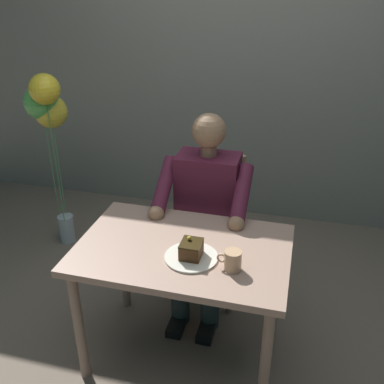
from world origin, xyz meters
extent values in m
plane|color=#766657|center=(0.00, 0.00, 0.00)|extent=(14.00, 14.00, 0.00)
cube|color=gray|center=(0.00, -1.74, 1.50)|extent=(6.40, 0.12, 3.00)
cube|color=tan|center=(0.00, 0.00, 0.68)|extent=(1.03, 0.68, 0.04)
cylinder|color=gray|center=(-0.46, 0.28, 0.34)|extent=(0.05, 0.05, 0.68)
cylinder|color=gray|center=(0.46, 0.28, 0.34)|extent=(0.05, 0.05, 0.68)
cylinder|color=gray|center=(-0.46, -0.28, 0.34)|extent=(0.05, 0.05, 0.68)
cylinder|color=gray|center=(0.46, -0.28, 0.34)|extent=(0.05, 0.05, 0.68)
cube|color=#A17A60|center=(0.00, -0.56, 0.43)|extent=(0.42, 0.42, 0.04)
cube|color=#A17A60|center=(0.00, -0.75, 0.68)|extent=(0.38, 0.04, 0.45)
cylinder|color=#A17A60|center=(-0.18, -0.38, 0.22)|extent=(0.04, 0.04, 0.43)
cylinder|color=#A17A60|center=(0.18, -0.38, 0.22)|extent=(0.04, 0.04, 0.43)
cylinder|color=#A17A60|center=(-0.18, -0.74, 0.22)|extent=(0.04, 0.04, 0.43)
cylinder|color=#A17A60|center=(0.18, -0.74, 0.22)|extent=(0.04, 0.04, 0.43)
cube|color=#531A2F|center=(0.00, -0.54, 0.71)|extent=(0.36, 0.22, 0.52)
sphere|color=#956F50|center=(0.00, -0.54, 1.12)|extent=(0.19, 0.19, 0.19)
cylinder|color=#956F50|center=(0.00, -0.54, 1.00)|extent=(0.09, 0.09, 0.06)
cylinder|color=#531A2F|center=(-0.22, -0.40, 0.83)|extent=(0.08, 0.33, 0.26)
sphere|color=#956F50|center=(-0.22, -0.24, 0.72)|extent=(0.09, 0.09, 0.09)
cylinder|color=#531A2F|center=(0.22, -0.40, 0.83)|extent=(0.08, 0.33, 0.26)
sphere|color=#956F50|center=(0.22, -0.24, 0.72)|extent=(0.09, 0.09, 0.09)
cylinder|color=#273533|center=(-0.09, -0.42, 0.43)|extent=(0.13, 0.38, 0.14)
cylinder|color=#273533|center=(0.09, -0.42, 0.43)|extent=(0.13, 0.38, 0.14)
cylinder|color=#273533|center=(-0.09, -0.24, 0.21)|extent=(0.11, 0.11, 0.41)
cube|color=black|center=(-0.09, -0.18, 0.03)|extent=(0.09, 0.22, 0.05)
cylinder|color=#273533|center=(0.09, -0.24, 0.21)|extent=(0.11, 0.11, 0.41)
cube|color=black|center=(0.09, -0.18, 0.03)|extent=(0.09, 0.22, 0.05)
cylinder|color=silver|center=(-0.06, 0.08, 0.71)|extent=(0.25, 0.25, 0.01)
cube|color=#4E2F16|center=(-0.06, 0.08, 0.75)|extent=(0.09, 0.11, 0.07)
cube|color=black|center=(-0.06, 0.08, 0.78)|extent=(0.10, 0.11, 0.01)
sphere|color=gold|center=(-0.05, 0.07, 0.80)|extent=(0.02, 0.02, 0.02)
cylinder|color=tan|center=(-0.27, 0.12, 0.75)|extent=(0.08, 0.08, 0.10)
torus|color=tan|center=(-0.21, 0.12, 0.75)|extent=(0.05, 0.01, 0.05)
cylinder|color=black|center=(-0.27, 0.12, 0.79)|extent=(0.07, 0.07, 0.01)
cube|color=silver|center=(-0.26, 0.07, 0.71)|extent=(0.07, 0.10, 0.01)
ellipsoid|color=silver|center=(-0.26, 0.14, 0.71)|extent=(0.03, 0.04, 0.01)
cylinder|color=#B2C1C6|center=(1.19, -0.86, 0.11)|extent=(0.12, 0.12, 0.22)
sphere|color=#57BE55|center=(1.25, -0.87, 1.10)|extent=(0.24, 0.24, 0.24)
cylinder|color=#4C9956|center=(1.25, -0.87, 0.60)|extent=(0.01, 0.01, 0.76)
sphere|color=yellow|center=(1.21, -0.90, 1.03)|extent=(0.23, 0.23, 0.23)
cylinder|color=#4C9956|center=(1.21, -0.90, 0.57)|extent=(0.01, 0.01, 0.70)
sphere|color=yellow|center=(1.16, -0.79, 1.22)|extent=(0.20, 0.20, 0.20)
cylinder|color=#4C9956|center=(1.16, -0.79, 0.67)|extent=(0.01, 0.01, 0.90)
camera|label=1|loc=(-0.49, 1.71, 1.89)|focal=40.71mm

